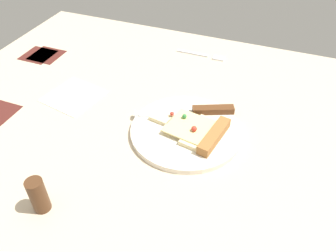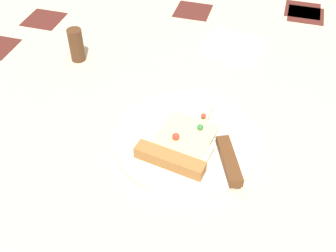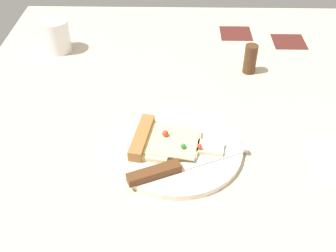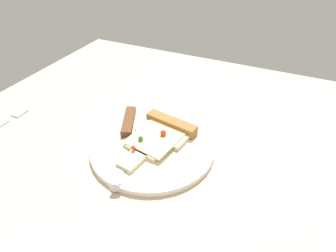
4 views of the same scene
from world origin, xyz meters
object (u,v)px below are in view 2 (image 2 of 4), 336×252
(plate, at_px, (187,139))
(pizza_slice, at_px, (181,143))
(knife, at_px, (223,141))
(pepper_shaker, at_px, (76,45))
(napkin, at_px, (233,47))

(plate, xyz_separation_m, pizza_slice, (0.00, 0.03, 0.01))
(knife, relative_size, pepper_shaker, 3.08)
(plate, xyz_separation_m, knife, (-0.06, -0.00, 0.01))
(pizza_slice, relative_size, knife, 0.81)
(pizza_slice, distance_m, napkin, 0.35)
(plate, bearing_deg, pizza_slice, 80.32)
(pizza_slice, xyz_separation_m, pepper_shaker, (0.29, -0.21, 0.02))
(knife, height_order, pepper_shaker, pepper_shaker)
(knife, xyz_separation_m, pepper_shaker, (0.36, -0.18, 0.02))
(pizza_slice, bearing_deg, knife, 31.54)
(pizza_slice, height_order, napkin, pizza_slice)
(plate, xyz_separation_m, pepper_shaker, (0.29, -0.18, 0.03))
(pepper_shaker, bearing_deg, pizza_slice, 144.52)
(pizza_slice, relative_size, napkin, 1.42)
(plate, bearing_deg, napkin, -94.94)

